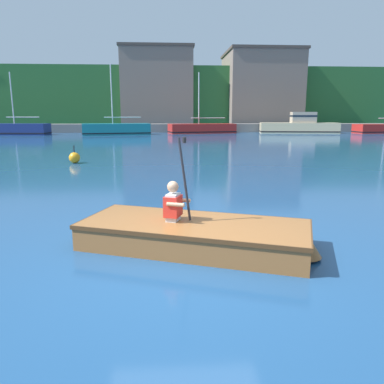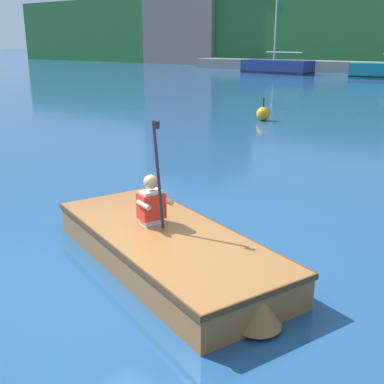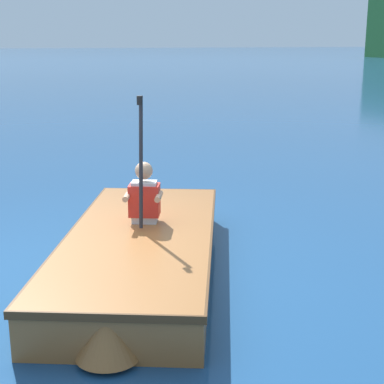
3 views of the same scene
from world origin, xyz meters
TOP-DOWN VIEW (x-y plane):
  - ground_plane at (0.00, 0.00)m, footprint 300.00×300.00m
  - rowboat_foreground at (0.19, 0.58)m, footprint 3.58×2.40m
  - person_paddler at (-0.16, 0.71)m, footprint 0.42×0.42m

SIDE VIEW (x-z plane):
  - ground_plane at x=0.00m, z-range 0.00..0.00m
  - rowboat_foreground at x=0.19m, z-range 0.03..0.41m
  - person_paddler at x=-0.16m, z-range 0.04..1.28m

